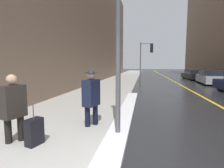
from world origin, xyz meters
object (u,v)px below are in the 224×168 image
at_px(traffic_light_near, 147,53).
at_px(parked_car_black, 194,75).
at_px(lamp_post, 118,10).
at_px(rolling_suitcase, 34,132).
at_px(parked_car_silver, 211,77).
at_px(pedestrian_trailing, 13,105).
at_px(pedestrian_nearside, 91,95).

distance_m(traffic_light_near, parked_car_black, 7.59).
bearing_deg(lamp_post, rolling_suitcase, -154.89).
bearing_deg(parked_car_silver, rolling_suitcase, 153.73).
bearing_deg(parked_car_black, parked_car_silver, 176.88).
distance_m(traffic_light_near, pedestrian_trailing, 15.48).
xyz_separation_m(lamp_post, pedestrian_trailing, (-2.26, -0.74, -2.15)).
bearing_deg(pedestrian_trailing, lamp_post, 123.64).
height_order(traffic_light_near, pedestrian_nearside, traffic_light_near).
bearing_deg(rolling_suitcase, lamp_post, 130.59).
xyz_separation_m(lamp_post, parked_car_black, (6.65, 18.63, -2.44)).
xyz_separation_m(parked_car_silver, rolling_suitcase, (-8.48, -14.26, -0.31)).
height_order(traffic_light_near, parked_car_silver, traffic_light_near).
bearing_deg(traffic_light_near, rolling_suitcase, -97.66).
distance_m(traffic_light_near, pedestrian_nearside, 13.93).
xyz_separation_m(traffic_light_near, rolling_suitcase, (-2.63, -15.08, -2.64)).
relative_size(pedestrian_trailing, pedestrian_nearside, 0.93).
relative_size(pedestrian_trailing, parked_car_silver, 0.36).
bearing_deg(traffic_light_near, pedestrian_trailing, -99.69).
bearing_deg(parked_car_black, pedestrian_nearside, 153.15).
bearing_deg(lamp_post, pedestrian_trailing, -161.84).
relative_size(lamp_post, traffic_light_near, 1.24).
height_order(traffic_light_near, rolling_suitcase, traffic_light_near).
distance_m(pedestrian_trailing, rolling_suitcase, 0.78).
xyz_separation_m(pedestrian_trailing, parked_car_black, (8.92, 19.37, -0.29)).
bearing_deg(parked_car_black, pedestrian_trailing, 151.07).
xyz_separation_m(traffic_light_near, pedestrian_nearside, (-1.76, -13.66, -2.03)).
distance_m(traffic_light_near, rolling_suitcase, 15.53).
xyz_separation_m(parked_car_silver, parked_car_black, (-0.10, 5.18, -0.04)).
xyz_separation_m(pedestrian_trailing, pedestrian_nearside, (1.40, 1.35, 0.06)).
relative_size(lamp_post, parked_car_black, 1.11).
xyz_separation_m(pedestrian_nearside, rolling_suitcase, (-0.86, -1.42, -0.61)).
xyz_separation_m(pedestrian_trailing, parked_car_silver, (9.02, 14.19, -0.24)).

